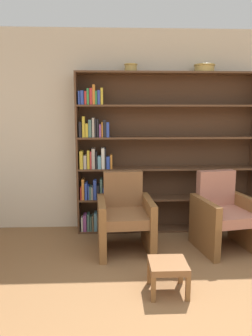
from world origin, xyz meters
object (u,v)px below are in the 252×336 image
at_px(bowl_cream, 204,68).
at_px(footstool, 168,268).
at_px(armchair_cushioned, 224,215).
at_px(bookshelf, 151,156).
at_px(bowl_brass, 131,67).
at_px(armchair_leather, 125,217).

xyz_separation_m(bowl_cream, footstool, (-0.72, -1.64, -1.99)).
bearing_deg(armchair_cushioned, bookshelf, -50.75).
height_order(bookshelf, footstool, bookshelf).
height_order(bookshelf, bowl_brass, bowl_brass).
bearing_deg(bookshelf, armchair_leather, -119.51).
xyz_separation_m(bookshelf, bowl_cream, (0.69, -0.02, 1.17)).
bearing_deg(bookshelf, footstool, -91.06).
height_order(bowl_brass, bowl_cream, same).
relative_size(bowl_brass, footstool, 0.52).
xyz_separation_m(bookshelf, armchair_cushioned, (0.81, -0.69, -0.64)).
height_order(bookshelf, bowl_cream, bowl_cream).
relative_size(bowl_cream, armchair_cushioned, 0.30).
xyz_separation_m(bookshelf, footstool, (-0.03, -1.66, -0.81)).
height_order(bowl_brass, armchair_leather, bowl_brass).
relative_size(bowl_cream, armchair_leather, 0.30).
distance_m(armchair_leather, footstool, 1.05).
xyz_separation_m(bowl_cream, armchair_cushioned, (0.12, -0.66, -1.81)).
bearing_deg(armchair_cushioned, bowl_brass, -41.74).
bearing_deg(bowl_brass, footstool, -81.25).
distance_m(bowl_cream, footstool, 2.67).
bearing_deg(bowl_brass, bookshelf, 4.81).
bearing_deg(bowl_cream, bowl_brass, 180.00).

